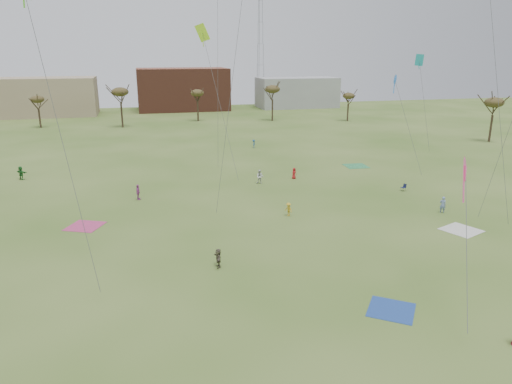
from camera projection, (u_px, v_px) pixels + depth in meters
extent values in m
plane|color=#38581B|center=(305.00, 335.00, 28.15)|extent=(260.00, 260.00, 0.00)
imported|color=brown|center=(218.00, 258.00, 36.92)|extent=(0.48, 1.43, 1.54)
imported|color=gold|center=(288.00, 209.00, 48.60)|extent=(0.90, 1.06, 1.42)
imported|color=#697FB0|center=(443.00, 205.00, 49.54)|extent=(0.76, 0.65, 1.76)
imported|color=#AB479A|center=(138.00, 192.00, 53.94)|extent=(0.66, 1.13, 1.81)
imported|color=silver|center=(260.00, 177.00, 60.57)|extent=(1.11, 1.01, 1.84)
imported|color=#226727|center=(21.00, 173.00, 62.55)|extent=(1.67, 1.45, 1.82)
imported|color=#A91D1F|center=(294.00, 173.00, 63.06)|extent=(0.85, 0.70, 1.49)
imported|color=navy|center=(254.00, 144.00, 83.79)|extent=(0.80, 1.05, 1.44)
cube|color=#224493|center=(391.00, 310.00, 30.89)|extent=(4.04, 4.04, 0.03)
cube|color=silver|center=(461.00, 230.00, 44.83)|extent=(4.08, 4.08, 0.03)
cube|color=#B9396C|center=(85.00, 226.00, 45.84)|extent=(4.13, 4.13, 0.03)
cube|color=#31884F|center=(356.00, 166.00, 70.28)|extent=(3.49, 3.49, 0.03)
cube|color=#151A3A|center=(403.00, 188.00, 57.53)|extent=(0.58, 0.58, 0.04)
cube|color=#151A3A|center=(405.00, 186.00, 57.56)|extent=(0.22, 0.52, 0.44)
cone|color=#FE50A2|center=(466.00, 169.00, 30.13)|extent=(1.61, 0.12, 1.61)
cube|color=#FE50A2|center=(464.00, 184.00, 30.42)|extent=(0.08, 0.08, 2.64)
cylinder|color=#4C4C51|center=(467.00, 246.00, 28.43)|extent=(2.88, 5.47, 8.21)
cylinder|color=#4C4C51|center=(230.00, 97.00, 43.87)|extent=(3.12, 0.70, 22.79)
cylinder|color=#4C4C51|center=(218.00, 75.00, 62.74)|extent=(0.75, 1.13, 25.06)
cylinder|color=#4C4C51|center=(63.00, 145.00, 29.93)|extent=(3.06, 3.53, 19.42)
cube|color=teal|center=(419.00, 60.00, 74.74)|extent=(0.91, 0.91, 1.78)
cube|color=teal|center=(419.00, 64.00, 74.92)|extent=(0.08, 0.08, 1.60)
cylinder|color=#4C4C51|center=(424.00, 106.00, 75.62)|extent=(1.62, 2.91, 14.27)
cube|color=#AAE526|center=(202.00, 33.00, 58.00)|extent=(1.06, 1.06, 2.09)
cube|color=#AAE526|center=(202.00, 39.00, 58.21)|extent=(0.08, 0.08, 1.88)
cylinder|color=#4C4C51|center=(221.00, 107.00, 58.47)|extent=(3.29, 5.26, 17.73)
cone|color=blue|center=(395.00, 79.00, 61.03)|extent=(1.23, 0.09, 1.23)
cube|color=blue|center=(394.00, 85.00, 61.25)|extent=(0.08, 0.08, 2.02)
cylinder|color=#4C4C51|center=(408.00, 127.00, 61.24)|extent=(2.80, 3.97, 12.05)
cylinder|color=#4C4C51|center=(498.00, 101.00, 41.59)|extent=(3.54, 3.02, 22.46)
cylinder|color=#4C4C51|center=(507.00, 136.00, 42.72)|extent=(2.07, 2.03, 16.21)
cylinder|color=#3A2B1E|center=(40.00, 118.00, 105.97)|extent=(0.40, 0.40, 4.32)
ellipsoid|color=#473D1E|center=(37.00, 99.00, 104.79)|extent=(3.02, 3.02, 1.58)
cylinder|color=#3A2B1E|center=(122.00, 115.00, 106.35)|extent=(0.40, 0.40, 5.40)
ellipsoid|color=#473D1E|center=(120.00, 92.00, 104.88)|extent=(3.78, 3.78, 1.98)
cylinder|color=#3A2B1E|center=(198.00, 112.00, 116.28)|extent=(0.40, 0.40, 4.68)
ellipsoid|color=#473D1E|center=(197.00, 93.00, 115.00)|extent=(3.28, 3.28, 1.72)
cylinder|color=#3A2B1E|center=(272.00, 110.00, 116.73)|extent=(0.40, 0.40, 5.28)
ellipsoid|color=#473D1E|center=(273.00, 89.00, 115.28)|extent=(3.70, 3.70, 1.94)
cylinder|color=#3A2B1E|center=(348.00, 112.00, 116.49)|extent=(0.40, 0.40, 4.20)
ellipsoid|color=#473D1E|center=(349.00, 96.00, 115.34)|extent=(2.94, 2.94, 1.54)
cylinder|color=#3A2B1E|center=(491.00, 128.00, 89.00)|extent=(0.40, 0.40, 5.04)
ellipsoid|color=#473D1E|center=(494.00, 102.00, 87.62)|extent=(3.53, 3.53, 1.85)
cube|color=#937F60|center=(34.00, 97.00, 125.37)|extent=(32.00, 14.00, 10.00)
cube|color=brown|center=(183.00, 89.00, 139.18)|extent=(26.00, 16.00, 12.00)
cube|color=gray|center=(297.00, 92.00, 146.01)|extent=(24.00, 12.00, 9.00)
cylinder|color=#9EA3A8|center=(263.00, 44.00, 146.26)|extent=(0.16, 0.16, 38.00)
cylinder|color=#9EA3A8|center=(258.00, 44.00, 146.67)|extent=(0.16, 0.16, 38.00)
cylinder|color=#9EA3A8|center=(259.00, 44.00, 145.22)|extent=(0.16, 0.16, 38.00)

